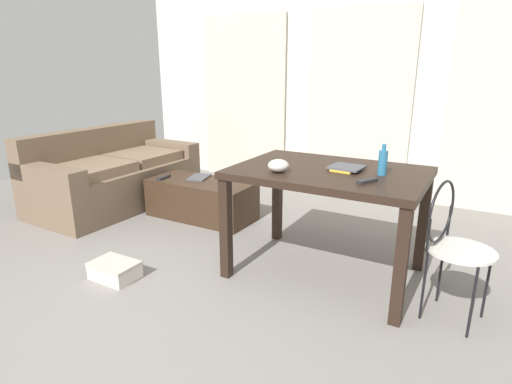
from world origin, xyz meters
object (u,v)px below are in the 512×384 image
object	(u,v)px
craft_table	(328,184)
bottle_near	(383,162)
couch	(114,176)
tv_remote_primary	(164,177)
magazine	(199,177)
tv_remote_on_table	(367,181)
scissors	(283,163)
wire_chair	(451,235)
bowl	(278,166)
shoebox	(115,270)
coffee_table	(202,199)
book_stack	(346,168)

from	to	relation	value
craft_table	bottle_near	world-z (taller)	bottle_near
couch	tv_remote_primary	world-z (taller)	couch
magazine	tv_remote_primary	bearing A→B (deg)	-163.49
craft_table	tv_remote_on_table	world-z (taller)	tv_remote_on_table
scissors	wire_chair	bearing A→B (deg)	-8.01
bottle_near	bowl	world-z (taller)	bottle_near
couch	bowl	distance (m)	2.50
scissors	couch	bearing A→B (deg)	169.96
wire_chair	scissors	bearing A→B (deg)	171.99
tv_remote_on_table	shoebox	xyz separation A→B (m)	(-1.62, -0.62, -0.74)
couch	craft_table	xyz separation A→B (m)	(2.63, -0.41, 0.37)
scissors	shoebox	distance (m)	1.46
magazine	bottle_near	bearing A→B (deg)	-31.90
coffee_table	tv_remote_on_table	xyz separation A→B (m)	(1.84, -0.74, 0.61)
craft_table	magazine	world-z (taller)	craft_table
tv_remote_on_table	scissors	world-z (taller)	tv_remote_on_table
wire_chair	tv_remote_primary	bearing A→B (deg)	168.33
wire_chair	magazine	size ratio (longest dim) A/B	3.11
bowl	tv_remote_on_table	xyz separation A→B (m)	(0.60, 0.02, -0.03)
coffee_table	wire_chair	bearing A→B (deg)	-16.20
wire_chair	magazine	world-z (taller)	wire_chair
bottle_near	magazine	world-z (taller)	bottle_near
couch	coffee_table	distance (m)	1.13
couch	craft_table	bearing A→B (deg)	-8.81
coffee_table	shoebox	world-z (taller)	coffee_table
couch	wire_chair	bearing A→B (deg)	-9.35
coffee_table	tv_remote_on_table	world-z (taller)	tv_remote_on_table
tv_remote_on_table	bowl	bearing A→B (deg)	-151.04
book_stack	tv_remote_primary	bearing A→B (deg)	169.85
tv_remote_primary	shoebox	distance (m)	1.42
couch	shoebox	xyz separation A→B (m)	(1.34, -1.25, -0.25)
tv_remote_on_table	craft_table	bearing A→B (deg)	172.91
coffee_table	tv_remote_primary	size ratio (longest dim) A/B	6.23
book_stack	bottle_near	bearing A→B (deg)	-4.25
tv_remote_primary	couch	bearing A→B (deg)	174.45
coffee_table	scissors	bearing A→B (deg)	-23.93
craft_table	coffee_table	bearing A→B (deg)	161.10
couch	tv_remote_primary	bearing A→B (deg)	-0.55
shoebox	couch	bearing A→B (deg)	137.07
craft_table	wire_chair	world-z (taller)	wire_chair
couch	bowl	world-z (taller)	bowl
tv_remote_primary	magazine	distance (m)	0.36
craft_table	scissors	size ratio (longest dim) A/B	11.20
bowl	tv_remote_primary	xyz separation A→B (m)	(-1.62, 0.64, -0.44)
scissors	book_stack	bearing A→B (deg)	4.52
craft_table	bottle_near	xyz separation A→B (m)	(0.36, 0.02, 0.19)
wire_chair	tv_remote_on_table	distance (m)	0.58
tv_remote_primary	bottle_near	bearing A→B (deg)	-14.51
tv_remote_primary	coffee_table	bearing A→B (deg)	12.42
coffee_table	scissors	xyz separation A→B (m)	(1.16, -0.52, 0.61)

